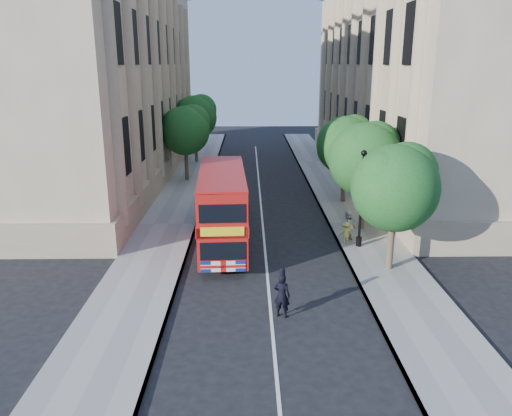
{
  "coord_description": "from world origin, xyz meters",
  "views": [
    {
      "loc": [
        -0.86,
        -18.88,
        9.47
      ],
      "look_at": [
        -0.48,
        5.83,
        2.3
      ],
      "focal_mm": 35.0,
      "sensor_mm": 36.0,
      "label": 1
    }
  ],
  "objects_px": {
    "lamp_post": "(361,203)",
    "woman_pedestrian": "(347,226)",
    "police_constable": "(282,296)",
    "box_van": "(226,199)",
    "double_decker_bus": "(222,207)"
  },
  "relations": [
    {
      "from": "box_van",
      "to": "lamp_post",
      "type": "bearing_deg",
      "value": -36.67
    },
    {
      "from": "box_van",
      "to": "police_constable",
      "type": "bearing_deg",
      "value": -79.06
    },
    {
      "from": "lamp_post",
      "to": "box_van",
      "type": "xyz_separation_m",
      "value": [
        -7.26,
        5.21,
        -1.17
      ]
    },
    {
      "from": "double_decker_bus",
      "to": "police_constable",
      "type": "bearing_deg",
      "value": -73.98
    },
    {
      "from": "lamp_post",
      "to": "double_decker_bus",
      "type": "relative_size",
      "value": 0.58
    },
    {
      "from": "double_decker_bus",
      "to": "woman_pedestrian",
      "type": "relative_size",
      "value": 5.26
    },
    {
      "from": "double_decker_bus",
      "to": "box_van",
      "type": "bearing_deg",
      "value": 87.5
    },
    {
      "from": "police_constable",
      "to": "woman_pedestrian",
      "type": "height_order",
      "value": "woman_pedestrian"
    },
    {
      "from": "lamp_post",
      "to": "woman_pedestrian",
      "type": "xyz_separation_m",
      "value": [
        -0.49,
        0.91,
        -1.55
      ]
    },
    {
      "from": "police_constable",
      "to": "lamp_post",
      "type": "bearing_deg",
      "value": -101.87
    },
    {
      "from": "lamp_post",
      "to": "box_van",
      "type": "distance_m",
      "value": 9.02
    },
    {
      "from": "woman_pedestrian",
      "to": "lamp_post",
      "type": "bearing_deg",
      "value": 74.89
    },
    {
      "from": "double_decker_bus",
      "to": "box_van",
      "type": "relative_size",
      "value": 1.84
    },
    {
      "from": "lamp_post",
      "to": "police_constable",
      "type": "height_order",
      "value": "lamp_post"
    },
    {
      "from": "box_van",
      "to": "woman_pedestrian",
      "type": "bearing_deg",
      "value": -33.42
    }
  ]
}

